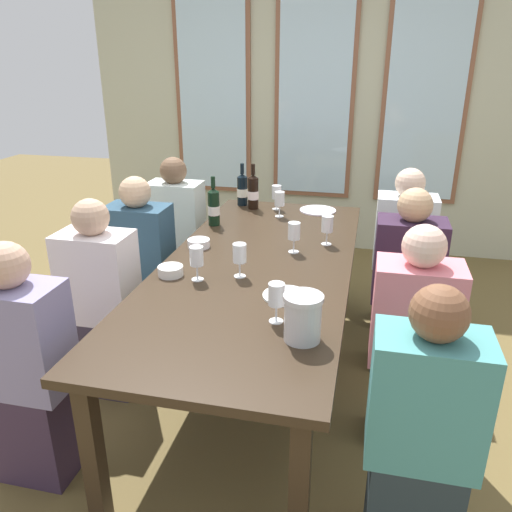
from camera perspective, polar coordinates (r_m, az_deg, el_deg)
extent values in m
plane|color=brown|center=(3.08, 0.13, -13.60)|extent=(12.00, 12.00, 0.00)
cube|color=#B8B99C|center=(4.85, 6.64, 17.70)|extent=(4.19, 0.06, 2.90)
cube|color=brown|center=(5.01, -4.84, 17.88)|extent=(0.72, 0.03, 1.88)
cube|color=silver|center=(4.99, -4.89, 17.87)|extent=(0.64, 0.01, 1.80)
cube|color=brown|center=(4.81, 6.57, 17.67)|extent=(0.72, 0.03, 1.88)
cube|color=silver|center=(4.79, 6.55, 17.65)|extent=(0.64, 0.01, 1.80)
cube|color=brown|center=(4.79, 18.42, 16.74)|extent=(0.72, 0.03, 1.88)
cube|color=silver|center=(4.78, 18.44, 16.73)|extent=(0.64, 0.01, 1.80)
cube|color=#332518|center=(2.72, 0.14, -1.15)|extent=(0.99, 2.37, 0.04)
cube|color=#332518|center=(2.19, -17.79, -20.28)|extent=(0.07, 0.07, 0.70)
cube|color=#332518|center=(1.98, 4.88, -24.68)|extent=(0.07, 0.07, 0.70)
cube|color=#332518|center=(3.93, -2.03, 0.41)|extent=(0.07, 0.07, 0.70)
cube|color=#332518|center=(3.82, 9.65, -0.57)|extent=(0.07, 0.07, 0.70)
cylinder|color=white|center=(2.35, 3.37, -4.45)|extent=(0.22, 0.22, 0.01)
cylinder|color=white|center=(3.65, 6.93, 5.09)|extent=(0.26, 0.26, 0.01)
cylinder|color=silver|center=(1.98, 5.25, -7.15)|extent=(0.14, 0.14, 0.17)
cylinder|color=silver|center=(1.94, 5.34, -4.69)|extent=(0.16, 0.16, 0.02)
cylinder|color=black|center=(3.30, -4.74, 5.32)|extent=(0.07, 0.07, 0.22)
cone|color=black|center=(3.27, -4.81, 7.37)|extent=(0.07, 0.07, 0.02)
cylinder|color=black|center=(3.26, -4.84, 8.21)|extent=(0.03, 0.03, 0.08)
cylinder|color=silver|center=(3.31, -4.74, 5.13)|extent=(0.08, 0.08, 0.06)
cylinder|color=black|center=(3.65, -0.32, 7.01)|extent=(0.07, 0.08, 0.22)
cone|color=black|center=(3.62, -0.32, 8.90)|extent=(0.07, 0.08, 0.02)
cylinder|color=black|center=(3.61, -0.33, 9.66)|extent=(0.03, 0.03, 0.08)
cylinder|color=white|center=(3.66, -0.32, 6.84)|extent=(0.08, 0.08, 0.06)
cylinder|color=black|center=(3.75, -1.54, 7.27)|extent=(0.07, 0.08, 0.21)
cone|color=black|center=(3.72, -1.56, 9.00)|extent=(0.07, 0.08, 0.02)
cylinder|color=black|center=(3.71, -1.57, 9.74)|extent=(0.03, 0.03, 0.08)
cylinder|color=white|center=(3.75, -1.54, 7.12)|extent=(0.08, 0.08, 0.06)
cylinder|color=white|center=(2.95, -6.43, 1.43)|extent=(0.13, 0.13, 0.05)
cylinder|color=white|center=(2.59, -9.54, -1.64)|extent=(0.13, 0.13, 0.05)
cylinder|color=white|center=(2.87, 4.22, 0.47)|extent=(0.06, 0.06, 0.00)
cylinder|color=white|center=(2.85, 4.24, 1.21)|extent=(0.01, 0.01, 0.07)
cylinder|color=white|center=(2.82, 4.29, 2.82)|extent=(0.07, 0.07, 0.09)
cylinder|color=white|center=(3.67, 2.28, 5.28)|extent=(0.06, 0.06, 0.00)
cylinder|color=white|center=(3.66, 2.29, 5.88)|extent=(0.01, 0.01, 0.07)
cylinder|color=white|center=(3.63, 2.31, 7.17)|extent=(0.07, 0.07, 0.09)
cylinder|color=#590C19|center=(3.64, 2.30, 6.76)|extent=(0.06, 0.06, 0.04)
cylinder|color=white|center=(3.50, 2.62, 4.46)|extent=(0.06, 0.06, 0.00)
cylinder|color=white|center=(3.49, 2.63, 5.08)|extent=(0.01, 0.01, 0.07)
cylinder|color=white|center=(3.46, 2.66, 6.43)|extent=(0.07, 0.07, 0.09)
cylinder|color=beige|center=(3.47, 2.65, 5.89)|extent=(0.06, 0.06, 0.02)
cylinder|color=white|center=(3.00, 7.87, 1.33)|extent=(0.06, 0.06, 0.00)
cylinder|color=white|center=(2.99, 7.91, 2.04)|extent=(0.01, 0.01, 0.07)
cylinder|color=white|center=(2.96, 7.99, 3.59)|extent=(0.07, 0.07, 0.09)
cylinder|color=white|center=(2.14, 2.26, -7.29)|extent=(0.06, 0.06, 0.00)
cylinder|color=white|center=(2.12, 2.27, -6.36)|extent=(0.01, 0.01, 0.07)
cylinder|color=white|center=(2.08, 2.31, -4.29)|extent=(0.07, 0.07, 0.09)
cylinder|color=beige|center=(2.10, 2.29, -5.14)|extent=(0.06, 0.06, 0.02)
cylinder|color=white|center=(2.53, -6.55, -2.61)|extent=(0.06, 0.06, 0.00)
cylinder|color=white|center=(2.51, -6.59, -1.79)|extent=(0.01, 0.01, 0.07)
cylinder|color=white|center=(2.48, -6.67, 0.01)|extent=(0.07, 0.07, 0.09)
cylinder|color=white|center=(2.55, -1.82, -2.27)|extent=(0.06, 0.06, 0.00)
cylinder|color=white|center=(2.53, -1.83, -1.45)|extent=(0.01, 0.01, 0.07)
cylinder|color=white|center=(2.50, -1.85, 0.34)|extent=(0.07, 0.07, 0.09)
cube|color=#372F3E|center=(3.01, -16.30, -10.35)|extent=(0.32, 0.24, 0.45)
cube|color=white|center=(2.80, -17.29, -2.22)|extent=(0.38, 0.24, 0.48)
sphere|color=tan|center=(2.69, -18.05, 4.14)|extent=(0.19, 0.19, 0.19)
cube|color=#2D3737|center=(2.65, 16.26, -15.14)|extent=(0.32, 0.24, 0.45)
cube|color=#E17682|center=(2.41, 17.41, -6.21)|extent=(0.38, 0.24, 0.48)
sphere|color=beige|center=(2.28, 18.32, 1.05)|extent=(0.19, 0.19, 0.19)
cube|color=#292B33|center=(3.90, -8.55, -2.00)|extent=(0.32, 0.24, 0.45)
cube|color=silver|center=(3.74, -8.94, 4.54)|extent=(0.38, 0.24, 0.48)
sphere|color=brown|center=(3.66, -9.24, 9.41)|extent=(0.19, 0.19, 0.19)
cube|color=#312C38|center=(3.66, 15.54, -4.25)|extent=(0.32, 0.24, 0.45)
cube|color=silver|center=(3.49, 16.30, 2.64)|extent=(0.38, 0.24, 0.48)
sphere|color=beige|center=(3.40, 16.88, 7.82)|extent=(0.19, 0.19, 0.19)
cube|color=#38273E|center=(2.58, -23.27, -17.37)|extent=(0.32, 0.24, 0.45)
cube|color=#827BA8|center=(2.33, -24.96, -8.35)|extent=(0.38, 0.24, 0.48)
sphere|color=tan|center=(2.20, -26.28, -0.94)|extent=(0.19, 0.19, 0.19)
cube|color=#263239|center=(2.18, 16.96, -24.80)|extent=(0.32, 0.24, 0.45)
cube|color=teal|center=(1.88, 18.54, -14.90)|extent=(0.38, 0.24, 0.48)
sphere|color=brown|center=(1.72, 19.83, -6.08)|extent=(0.19, 0.19, 0.19)
cube|color=#312440|center=(3.40, -12.25, -6.03)|extent=(0.32, 0.24, 0.45)
cube|color=#29475E|center=(3.21, -12.90, 1.34)|extent=(0.38, 0.24, 0.48)
sphere|color=tan|center=(3.12, -13.40, 6.96)|extent=(0.19, 0.19, 0.19)
cube|color=#38362E|center=(3.20, 15.80, -8.26)|extent=(0.32, 0.24, 0.45)
cube|color=#301E33|center=(3.00, 16.70, -0.52)|extent=(0.38, 0.24, 0.48)
sphere|color=tan|center=(2.90, 17.39, 5.45)|extent=(0.19, 0.19, 0.19)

